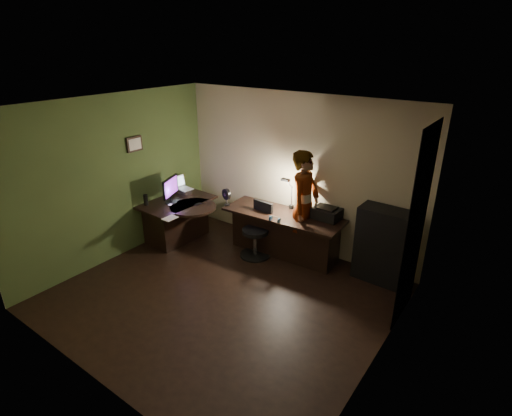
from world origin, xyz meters
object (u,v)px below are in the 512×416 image
Objects in this scene: desk_right at (283,234)px; person at (304,207)px; cabinet at (383,246)px; office_chair at (255,231)px; monitor at (170,194)px; desk_left at (178,220)px.

desk_right is 0.65m from person.
cabinet is 1.37m from person.
office_chair is (-2.00, -0.54, -0.12)m from cabinet.
desk_right is at bearing -170.69° from cabinet.
monitor is at bearing -160.52° from office_chair.
cabinet reaches higher than desk_right.
monitor is (-0.02, -0.12, 0.56)m from desk_left.
monitor is 0.28× the size of person.
desk_right is at bearing 45.03° from office_chair.
cabinet is at bearing 18.63° from office_chair.
cabinet is (1.65, 0.22, 0.21)m from desk_right.
cabinet reaches higher than monitor.
office_chair is at bearing -141.52° from desk_right.
person is at bearing 18.07° from desk_right.
office_chair is (1.54, 0.44, -0.47)m from monitor.
desk_left is at bearing -164.30° from desk_right.
office_chair is 0.93m from person.
office_chair is at bearing 14.14° from desk_left.
cabinet is at bearing -89.49° from person.
desk_right is 0.48m from office_chair.
cabinet is 1.25× the size of office_chair.
cabinet is at bearing 4.85° from desk_right.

